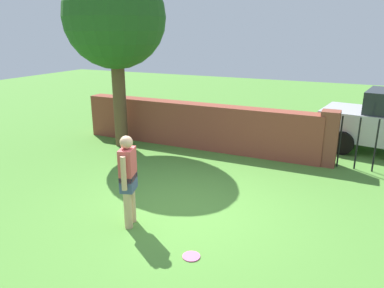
{
  "coord_description": "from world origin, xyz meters",
  "views": [
    {
      "loc": [
        2.75,
        -5.57,
        3.26
      ],
      "look_at": [
        -0.32,
        1.02,
        1.0
      ],
      "focal_mm": 34.22,
      "sensor_mm": 36.0,
      "label": 1
    }
  ],
  "objects": [
    {
      "name": "brick_wall",
      "position": [
        -1.5,
        3.75,
        0.64
      ],
      "size": [
        7.09,
        0.5,
        1.28
      ],
      "primitive_type": "cube",
      "color": "brown",
      "rests_on": "ground"
    },
    {
      "name": "ground_plane",
      "position": [
        0.0,
        0.0,
        0.0
      ],
      "size": [
        40.0,
        40.0,
        0.0
      ],
      "primitive_type": "plane",
      "color": "#4C8433"
    },
    {
      "name": "tree",
      "position": [
        -3.55,
        2.99,
        3.57
      ],
      "size": [
        2.77,
        2.77,
        4.99
      ],
      "color": "brown",
      "rests_on": "ground"
    },
    {
      "name": "frisbee_pink",
      "position": [
        0.73,
        -1.27,
        0.01
      ],
      "size": [
        0.27,
        0.27,
        0.02
      ],
      "primitive_type": "cylinder",
      "color": "pink",
      "rests_on": "ground"
    },
    {
      "name": "person",
      "position": [
        -0.65,
        -0.84,
        0.9
      ],
      "size": [
        0.32,
        0.52,
        1.62
      ],
      "rotation": [
        0.0,
        0.0,
        -1.26
      ],
      "color": "tan",
      "rests_on": "ground"
    }
  ]
}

